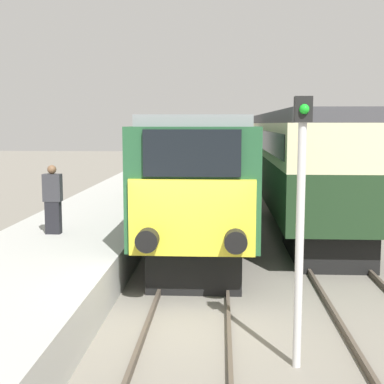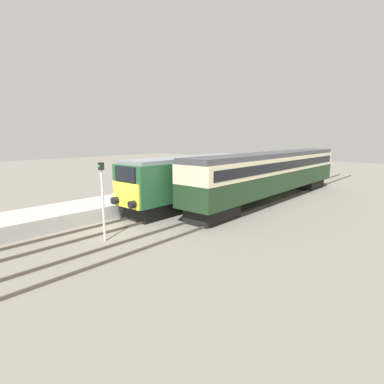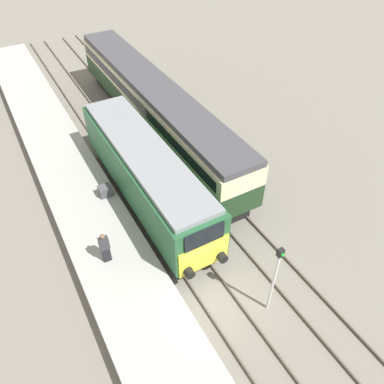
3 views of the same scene
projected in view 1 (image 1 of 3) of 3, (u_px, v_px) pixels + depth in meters
ground_plane at (190, 319)px, 9.86m from camera, size 120.00×120.00×0.00m
platform_left at (106, 218)px, 17.91m from camera, size 3.50×50.00×0.86m
rails_near_track at (200, 251)px, 14.81m from camera, size 1.51×60.00×0.14m
rails_far_track at (324, 253)px, 14.62m from camera, size 1.50×60.00×0.14m
locomotive at (203, 173)px, 16.31m from camera, size 2.70×12.44×3.76m
passenger_carriage at (289, 152)px, 22.32m from camera, size 2.75×20.80×3.96m
person_on_platform at (53, 200)px, 13.19m from camera, size 0.44×0.26×1.71m
signal_post at (300, 210)px, 7.63m from camera, size 0.24×0.28×3.96m
luggage_crate at (139, 198)px, 17.41m from camera, size 0.70×0.56×0.60m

